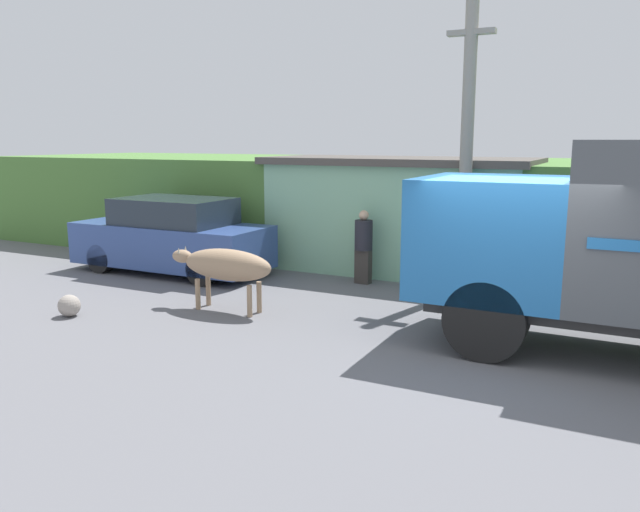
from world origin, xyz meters
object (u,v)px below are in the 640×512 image
Objects in this scene: parked_suv at (171,237)px; pedestrian_on_hill at (364,244)px; brown_cow at (225,265)px; roadside_rock at (69,306)px; utility_pole at (467,144)px.

parked_suv is 2.95× the size of pedestrian_on_hill.
parked_suv is at bearing 138.36° from brown_cow.
brown_cow is 5.51× the size of roadside_rock.
parked_suv is at bearing 15.38° from pedestrian_on_hill.
roadside_rock is (-3.58, -4.65, -0.66)m from pedestrian_on_hill.
utility_pole reaches higher than parked_suv.
pedestrian_on_hill is at bearing -176.60° from utility_pole.
utility_pole is 14.85× the size of roadside_rock.
pedestrian_on_hill is 5.90m from roadside_rock.
brown_cow is 3.39m from pedestrian_on_hill.
utility_pole is (6.44, 1.08, 2.12)m from parked_suv.
parked_suv is 4.47m from pedestrian_on_hill.
brown_cow is 1.34× the size of pedestrian_on_hill.
roadside_rock is at bearing 55.38° from pedestrian_on_hill.
roadside_rock is (-2.23, -1.54, -0.64)m from brown_cow.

